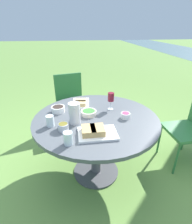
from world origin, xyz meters
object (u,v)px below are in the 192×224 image
at_px(water_pitcher, 74,113).
at_px(wine_glass, 111,98).
at_px(dining_table, 96,127).
at_px(chair_near_right, 71,98).

xyz_separation_m(water_pitcher, wine_glass, (-0.24, 0.40, 0.04)).
relative_size(dining_table, wine_glass, 6.56).
distance_m(dining_table, chair_near_right, 1.14).
bearing_deg(dining_table, water_pitcher, -69.88).
xyz_separation_m(chair_near_right, wine_glass, (0.94, 0.45, 0.35)).
bearing_deg(wine_glass, dining_table, -48.27).
height_order(dining_table, water_pitcher, water_pitcher).
bearing_deg(dining_table, wine_glass, 131.73).
bearing_deg(chair_near_right, dining_table, 13.41).
xyz_separation_m(dining_table, water_pitcher, (0.08, -0.21, 0.21)).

